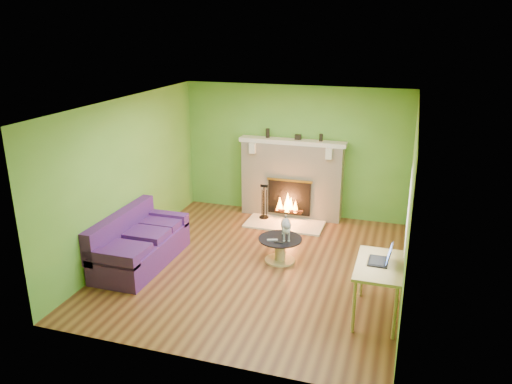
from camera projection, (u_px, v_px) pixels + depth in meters
The scene contains 22 objects.
floor at pixel (257, 265), 8.07m from camera, with size 5.00×5.00×0.00m, color #502917.
ceiling at pixel (257, 104), 7.24m from camera, with size 5.00×5.00×0.00m, color white.
wall_back at pixel (295, 151), 9.91m from camera, with size 5.00×5.00×0.00m, color #4F8B2D.
wall_front at pixel (188, 258), 5.39m from camera, with size 5.00×5.00×0.00m, color #4F8B2D.
wall_left at pixel (128, 176), 8.29m from camera, with size 5.00×5.00×0.00m, color #4F8B2D.
wall_right at pixel (409, 204), 7.01m from camera, with size 5.00×5.00×0.00m, color #4F8B2D.
window_frame at pixel (409, 209), 6.12m from camera, with size 1.20×1.20×0.00m, color silver.
window_pane at pixel (408, 208), 6.12m from camera, with size 1.06×1.06×0.00m, color white.
fireplace at pixel (292, 179), 9.91m from camera, with size 2.10×0.46×1.58m.
hearth at pixel (285, 224), 9.69m from camera, with size 1.50×0.75×0.03m, color beige.
mantel at pixel (292, 142), 9.65m from camera, with size 2.10×0.28×0.08m, color beige.
sofa at pixel (138, 244), 8.05m from camera, with size 0.87×1.86×0.83m.
coffee_table at pixel (280, 248), 8.14m from camera, with size 0.71×0.71×0.40m.
desk at pixel (379, 271), 6.46m from camera, with size 0.60×1.03×0.76m.
cat at pixel (286, 227), 8.05m from camera, with size 0.22×0.60×0.37m, color #5E5E62, non-canonical shape.
remote_silver at pixel (272, 240), 8.00m from camera, with size 0.17×0.04×0.02m, color #949496.
remote_black at pixel (279, 242), 7.92m from camera, with size 0.16×0.04×0.02m, color black.
laptop at pixel (379, 253), 6.44m from camera, with size 0.30×0.34×0.25m, color black, non-canonical shape.
fire_tools at pixel (264, 201), 9.84m from camera, with size 0.19×0.19×0.70m, color black, non-canonical shape.
mantel_vase_left at pixel (268, 133), 9.78m from camera, with size 0.08×0.08×0.18m, color black.
mantel_vase_right at pixel (321, 138), 9.48m from camera, with size 0.07×0.07×0.14m, color black.
mantel_box at pixel (298, 137), 9.62m from camera, with size 0.12×0.08×0.10m, color black.
Camera 1 is at (2.17, -6.94, 3.70)m, focal length 35.00 mm.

